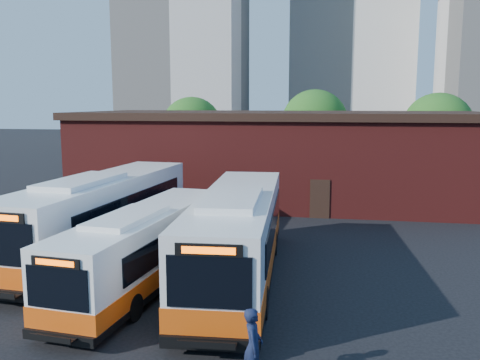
% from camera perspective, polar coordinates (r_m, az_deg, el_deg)
% --- Properties ---
extents(ground, '(220.00, 220.00, 0.00)m').
position_cam_1_polar(ground, '(18.69, -1.56, -13.43)').
color(ground, black).
extents(bus_west, '(3.94, 14.16, 3.81)m').
position_cam_1_polar(bus_west, '(24.61, -15.14, -4.08)').
color(bus_west, white).
rests_on(bus_west, ground).
extents(bus_midwest, '(3.49, 11.56, 3.11)m').
position_cam_1_polar(bus_midwest, '(20.03, -10.60, -7.78)').
color(bus_midwest, white).
rests_on(bus_midwest, ground).
extents(bus_mideast, '(3.62, 13.74, 3.71)m').
position_cam_1_polar(bus_mideast, '(20.31, -0.27, -6.60)').
color(bus_mideast, white).
rests_on(bus_mideast, ground).
extents(transit_worker, '(0.58, 0.79, 2.00)m').
position_cam_1_polar(transit_worker, '(13.34, 1.49, -18.19)').
color(transit_worker, '#121A35').
rests_on(transit_worker, ground).
extents(depot_building, '(28.60, 12.60, 6.40)m').
position_cam_1_polar(depot_building, '(37.32, 4.59, 2.82)').
color(depot_building, maroon).
rests_on(depot_building, ground).
extents(tree_west, '(6.00, 6.00, 7.65)m').
position_cam_1_polar(tree_west, '(50.84, -5.42, 5.92)').
color(tree_west, '#382314').
rests_on(tree_west, ground).
extents(tree_mid, '(6.56, 6.56, 8.36)m').
position_cam_1_polar(tree_mid, '(51.02, 8.38, 6.36)').
color(tree_mid, '#382314').
rests_on(tree_mid, ground).
extents(tree_east, '(6.24, 6.24, 7.96)m').
position_cam_1_polar(tree_east, '(48.94, 21.30, 5.48)').
color(tree_east, '#382314').
rests_on(tree_east, ground).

